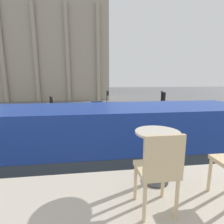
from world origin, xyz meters
name	(u,v)px	position (x,y,z in m)	size (l,w,h in m)	color
double_decker_bus	(101,156)	(1.02, 3.53, 2.32)	(10.70, 2.72, 4.16)	black
cafe_dining_table	(157,145)	(1.54, -0.35, 4.26)	(0.60, 0.60, 0.73)	#2D2D30
cafe_chair_0	(158,168)	(1.33, -0.91, 4.24)	(0.40, 0.40, 0.91)	#D1B789
plaza_building_left	(56,48)	(-7.19, 45.29, 12.65)	(26.05, 13.39, 25.31)	#A39984
traffic_light_near	(162,109)	(6.58, 11.01, 2.69)	(0.42, 0.24, 4.15)	black
traffic_light_mid	(51,107)	(-3.32, 16.49, 2.18)	(0.42, 0.24, 3.31)	black
traffic_light_far	(107,98)	(3.54, 24.73, 2.18)	(0.42, 0.24, 3.30)	black
car_maroon	(98,104)	(2.16, 27.52, 0.70)	(4.20, 1.93, 1.35)	black
car_silver	(17,124)	(-6.49, 15.41, 0.70)	(4.20, 1.93, 1.35)	black
pedestrian_yellow	(48,108)	(-5.08, 22.59, 1.05)	(0.32, 0.32, 1.81)	#282B33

